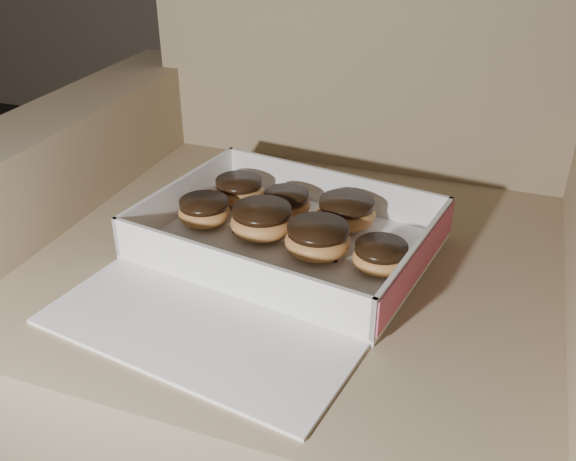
# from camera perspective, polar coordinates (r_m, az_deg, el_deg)

# --- Properties ---
(armchair) EXTENTS (0.92, 0.78, 0.96)m
(armchair) POSITION_cam_1_polar(r_m,az_deg,el_deg) (1.01, 2.60, -5.85)
(armchair) COLOR #8E7B5A
(armchair) RESTS_ON floor
(bakery_box) EXTENTS (0.43, 0.48, 0.06)m
(bakery_box) POSITION_cam_1_polar(r_m,az_deg,el_deg) (0.85, -1.11, -2.08)
(bakery_box) COLOR white
(bakery_box) RESTS_ON armchair
(donut_a) EXTENTS (0.08, 0.08, 0.04)m
(donut_a) POSITION_cam_1_polar(r_m,az_deg,el_deg) (0.91, 5.20, 1.62)
(donut_a) COLOR #D7894B
(donut_a) RESTS_ON bakery_box
(donut_b) EXTENTS (0.07, 0.07, 0.04)m
(donut_b) POSITION_cam_1_polar(r_m,az_deg,el_deg) (0.94, -0.14, 2.47)
(donut_b) COLOR #D7894B
(donut_b) RESTS_ON bakery_box
(donut_c) EXTENTS (0.09, 0.09, 0.04)m
(donut_c) POSITION_cam_1_polar(r_m,az_deg,el_deg) (0.88, -2.33, 0.88)
(donut_c) COLOR #D7894B
(donut_c) RESTS_ON bakery_box
(donut_d) EXTENTS (0.07, 0.07, 0.04)m
(donut_d) POSITION_cam_1_polar(r_m,az_deg,el_deg) (0.82, 8.24, -2.28)
(donut_d) COLOR #D7894B
(donut_d) RESTS_ON bakery_box
(donut_e) EXTENTS (0.07, 0.07, 0.04)m
(donut_e) POSITION_cam_1_polar(r_m,az_deg,el_deg) (0.92, -7.46, 1.73)
(donut_e) COLOR #D7894B
(donut_e) RESTS_ON bakery_box
(donut_f) EXTENTS (0.09, 0.09, 0.04)m
(donut_f) POSITION_cam_1_polar(r_m,az_deg,el_deg) (0.84, 2.66, -0.78)
(donut_f) COLOR #D7894B
(donut_f) RESTS_ON bakery_box
(donut_g) EXTENTS (0.08, 0.08, 0.04)m
(donut_g) POSITION_cam_1_polar(r_m,az_deg,el_deg) (0.98, -4.37, 3.61)
(donut_g) COLOR #D7894B
(donut_g) RESTS_ON bakery_box
(crumb_a) EXTENTS (0.01, 0.01, 0.00)m
(crumb_a) POSITION_cam_1_polar(r_m,az_deg,el_deg) (0.88, -3.10, -0.94)
(crumb_a) COLOR black
(crumb_a) RESTS_ON bakery_box
(crumb_b) EXTENTS (0.01, 0.01, 0.00)m
(crumb_b) POSITION_cam_1_polar(r_m,az_deg,el_deg) (0.90, -4.80, -0.07)
(crumb_b) COLOR black
(crumb_b) RESTS_ON bakery_box
(crumb_c) EXTENTS (0.01, 0.01, 0.00)m
(crumb_c) POSITION_cam_1_polar(r_m,az_deg,el_deg) (0.84, 4.23, -2.71)
(crumb_c) COLOR black
(crumb_c) RESTS_ON bakery_box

